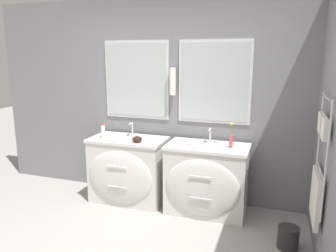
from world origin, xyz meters
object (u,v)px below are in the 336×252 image
object	(u,v)px
amenity_bowl	(137,139)
flower_vase	(231,138)
vanity_left	(128,170)
waste_bin	(288,237)
vanity_right	(206,180)
toiletry_bottle	(103,131)

from	to	relation	value
amenity_bowl	flower_vase	distance (m)	1.13
vanity_left	waste_bin	size ratio (longest dim) A/B	4.34
vanity_left	vanity_right	world-z (taller)	same
toiletry_bottle	waste_bin	xyz separation A→B (m)	(2.28, -0.42, -0.81)
vanity_left	amenity_bowl	size ratio (longest dim) A/B	7.93
toiletry_bottle	flower_vase	distance (m)	1.62
flower_vase	waste_bin	world-z (taller)	flower_vase
flower_vase	vanity_right	bearing A→B (deg)	-173.72
amenity_bowl	flower_vase	world-z (taller)	flower_vase
vanity_left	waste_bin	distance (m)	2.05
toiletry_bottle	flower_vase	world-z (taller)	flower_vase
amenity_bowl	waste_bin	size ratio (longest dim) A/B	0.55
vanity_right	flower_vase	distance (m)	0.59
vanity_left	flower_vase	world-z (taller)	flower_vase
vanity_left	toiletry_bottle	xyz separation A→B (m)	(-0.31, -0.05, 0.51)
waste_bin	amenity_bowl	bearing A→B (deg)	168.25
vanity_right	amenity_bowl	size ratio (longest dim) A/B	7.93
vanity_left	vanity_right	size ratio (longest dim) A/B	1.00
vanity_left	flower_vase	bearing A→B (deg)	1.31
vanity_right	flower_vase	world-z (taller)	flower_vase
vanity_left	waste_bin	bearing A→B (deg)	-13.46
toiletry_bottle	flower_vase	xyz separation A→B (m)	(1.61, 0.08, 0.02)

